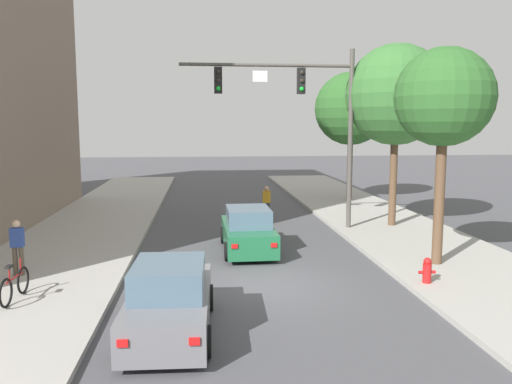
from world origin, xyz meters
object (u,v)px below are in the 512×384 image
(street_tree_third, at_px, (351,109))
(bicycle_leaning, at_px, (15,285))
(pedestrian_crossing_road, at_px, (266,201))
(street_tree_second, at_px, (396,95))
(car_lead_green, at_px, (248,231))
(street_tree_nearest, at_px, (444,98))
(traffic_signal_mast, at_px, (303,104))
(fire_hydrant, at_px, (427,270))
(car_following_grey, at_px, (170,301))
(pedestrian_sidewalk_left_walker, at_px, (17,245))

(street_tree_third, bearing_deg, bicycle_leaning, -128.62)
(pedestrian_crossing_road, distance_m, street_tree_third, 9.36)
(bicycle_leaning, bearing_deg, street_tree_second, 33.27)
(car_lead_green, height_order, bicycle_leaning, car_lead_green)
(car_lead_green, distance_m, street_tree_nearest, 7.94)
(car_lead_green, xyz_separation_m, street_tree_third, (7.16, 11.80, 4.74))
(traffic_signal_mast, relative_size, fire_hydrant, 10.42)
(car_following_grey, xyz_separation_m, street_tree_second, (9.03, 10.64, 5.07))
(pedestrian_crossing_road, height_order, bicycle_leaning, pedestrian_crossing_road)
(fire_hydrant, distance_m, street_tree_second, 9.99)
(bicycle_leaning, bearing_deg, car_following_grey, -27.79)
(car_following_grey, bearing_deg, fire_hydrant, 19.19)
(pedestrian_crossing_road, bearing_deg, pedestrian_sidewalk_left_walker, -133.81)
(street_tree_nearest, bearing_deg, street_tree_third, 84.63)
(pedestrian_sidewalk_left_walker, bearing_deg, bicycle_leaning, -73.55)
(car_following_grey, xyz_separation_m, street_tree_nearest, (8.14, 4.34, 4.62))
(bicycle_leaning, xyz_separation_m, street_tree_second, (13.01, 8.54, 5.25))
(traffic_signal_mast, height_order, bicycle_leaning, traffic_signal_mast)
(bicycle_leaning, relative_size, street_tree_third, 0.24)
(car_following_grey, distance_m, pedestrian_crossing_road, 13.71)
(pedestrian_crossing_road, distance_m, street_tree_nearest, 10.80)
(car_following_grey, height_order, bicycle_leaning, car_following_grey)
(bicycle_leaning, distance_m, fire_hydrant, 10.95)
(pedestrian_sidewalk_left_walker, bearing_deg, car_lead_green, 21.94)
(bicycle_leaning, height_order, fire_hydrant, bicycle_leaning)
(traffic_signal_mast, relative_size, car_following_grey, 1.75)
(street_tree_third, bearing_deg, pedestrian_crossing_road, -134.57)
(traffic_signal_mast, bearing_deg, street_tree_third, 62.04)
(pedestrian_crossing_road, height_order, street_tree_nearest, street_tree_nearest)
(car_following_grey, relative_size, street_tree_third, 0.57)
(car_following_grey, relative_size, street_tree_nearest, 0.64)
(bicycle_leaning, height_order, street_tree_nearest, street_tree_nearest)
(car_lead_green, xyz_separation_m, pedestrian_sidewalk_left_walker, (-7.01, -2.83, 0.34))
(street_tree_nearest, bearing_deg, car_following_grey, -151.92)
(car_following_grey, distance_m, street_tree_second, 14.84)
(bicycle_leaning, distance_m, street_tree_nearest, 13.23)
(pedestrian_crossing_road, distance_m, street_tree_second, 7.60)
(street_tree_nearest, bearing_deg, pedestrian_sidewalk_left_walker, 179.82)
(fire_hydrant, bearing_deg, bicycle_leaning, -178.33)
(bicycle_leaning, relative_size, street_tree_nearest, 0.26)
(car_lead_green, xyz_separation_m, car_following_grey, (-2.35, -7.21, 0.00))
(pedestrian_sidewalk_left_walker, relative_size, pedestrian_crossing_road, 1.00)
(car_lead_green, height_order, street_tree_nearest, street_tree_nearest)
(bicycle_leaning, bearing_deg, pedestrian_sidewalk_left_walker, 106.45)
(traffic_signal_mast, relative_size, bicycle_leaning, 4.24)
(car_lead_green, height_order, car_following_grey, same)
(traffic_signal_mast, relative_size, car_lead_green, 1.76)
(car_lead_green, distance_m, fire_hydrant, 6.64)
(fire_hydrant, xyz_separation_m, street_tree_second, (2.07, 8.22, 5.28))
(car_following_grey, bearing_deg, pedestrian_sidewalk_left_walker, 136.76)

